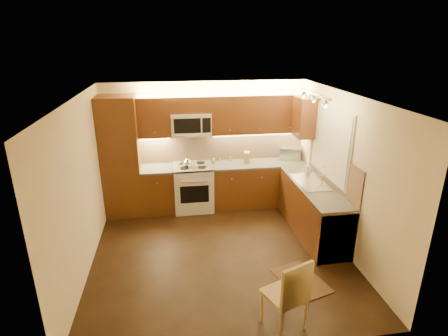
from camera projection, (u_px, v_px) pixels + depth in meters
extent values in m
cube|color=black|center=(220.00, 252.00, 5.84)|extent=(4.00, 4.00, 0.01)
cube|color=beige|center=(219.00, 97.00, 4.98)|extent=(4.00, 4.00, 0.01)
cube|color=beige|center=(206.00, 144.00, 7.27)|extent=(4.00, 0.01, 2.50)
cube|color=beige|center=(248.00, 256.00, 3.55)|extent=(4.00, 0.01, 2.50)
cube|color=beige|center=(81.00, 189.00, 5.13)|extent=(0.01, 4.00, 2.50)
cube|color=beige|center=(344.00, 174.00, 5.69)|extent=(0.01, 4.00, 2.50)
cube|color=#4E2A10|center=(121.00, 157.00, 6.79)|extent=(0.70, 0.60, 2.30)
cube|color=#4E2A10|center=(159.00, 190.00, 7.13)|extent=(0.62, 0.60, 0.86)
cube|color=#3E3B38|center=(157.00, 169.00, 6.98)|extent=(0.62, 0.60, 0.04)
cube|color=#4E2A10|center=(258.00, 184.00, 7.42)|extent=(1.92, 0.60, 0.86)
cube|color=#3E3B38|center=(259.00, 164.00, 7.27)|extent=(1.92, 0.60, 0.04)
cube|color=#4E2A10|center=(313.00, 210.00, 6.30)|extent=(0.60, 2.00, 0.86)
cube|color=#3E3B38|center=(315.00, 187.00, 6.15)|extent=(0.60, 2.00, 0.04)
cube|color=silver|center=(329.00, 230.00, 5.65)|extent=(0.58, 0.60, 0.84)
cube|color=tan|center=(223.00, 146.00, 7.33)|extent=(3.30, 0.02, 0.60)
cube|color=tan|center=(333.00, 168.00, 6.08)|extent=(0.02, 2.00, 0.60)
cube|color=#4E2A10|center=(154.00, 117.00, 6.75)|extent=(0.62, 0.35, 0.75)
cube|color=#4E2A10|center=(259.00, 114.00, 7.04)|extent=(1.92, 0.35, 0.75)
cube|color=#4E2A10|center=(190.00, 104.00, 6.78)|extent=(0.76, 0.35, 0.31)
cube|color=#4E2A10|center=(305.00, 117.00, 6.76)|extent=(0.35, 0.50, 0.75)
cube|color=silver|center=(331.00, 143.00, 6.08)|extent=(0.03, 1.44, 1.24)
cube|color=silver|center=(330.00, 143.00, 6.08)|extent=(0.02, 1.36, 1.16)
cube|color=silver|center=(314.00, 94.00, 5.59)|extent=(0.04, 1.20, 0.03)
cube|color=silver|center=(290.00, 153.00, 7.47)|extent=(0.50, 0.44, 0.25)
cube|color=#AB874D|center=(247.00, 157.00, 7.23)|extent=(0.14, 0.18, 0.22)
cylinder|color=silver|center=(214.00, 160.00, 7.30)|extent=(0.05, 0.05, 0.09)
cylinder|color=olive|center=(230.00, 159.00, 7.33)|extent=(0.05, 0.05, 0.10)
cylinder|color=silver|center=(220.00, 159.00, 7.36)|extent=(0.05, 0.05, 0.09)
cylinder|color=olive|center=(214.00, 161.00, 7.22)|extent=(0.05, 0.05, 0.10)
imported|color=silver|center=(308.00, 167.00, 6.74)|extent=(0.08, 0.08, 0.17)
cube|color=black|center=(301.00, 280.00, 5.15)|extent=(0.75, 0.94, 0.01)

